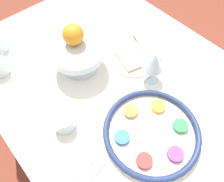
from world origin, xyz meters
TOP-DOWN VIEW (x-y plane):
  - ground_plane at (0.00, 0.00)m, footprint 8.00×8.00m
  - dining_table at (0.00, 0.00)m, footprint 1.47×0.89m
  - seder_plate at (-0.12, 0.07)m, footprint 0.32×0.32m
  - wine_glass at (0.04, -0.10)m, footprint 0.08×0.08m
  - fruit_stand at (0.26, 0.07)m, footprint 0.21×0.21m
  - orange_fruit at (0.29, 0.06)m, footprint 0.08×0.08m
  - bread_plate at (0.15, -0.12)m, footprint 0.20×0.20m
  - napkin_roll at (0.16, -0.20)m, footprint 0.20×0.12m
  - cup_far at (0.09, 0.26)m, footprint 0.07×0.07m
  - fork_left at (-0.10, 0.32)m, footprint 0.04×0.16m
  - fork_right at (-0.07, 0.32)m, footprint 0.04×0.16m

SIDE VIEW (x-z plane):
  - ground_plane at x=0.00m, z-range 0.00..0.00m
  - dining_table at x=0.00m, z-range 0.00..0.77m
  - fork_left at x=-0.10m, z-range 0.77..0.77m
  - fork_right at x=-0.07m, z-range 0.77..0.77m
  - bread_plate at x=0.15m, z-range 0.76..0.78m
  - seder_plate at x=-0.12m, z-range 0.77..0.80m
  - napkin_roll at x=0.16m, z-range 0.77..0.82m
  - cup_far at x=0.09m, z-range 0.77..0.83m
  - fruit_stand at x=0.26m, z-range 0.79..0.90m
  - wine_glass at x=0.04m, z-range 0.79..0.93m
  - orange_fruit at x=0.29m, z-range 0.87..0.95m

